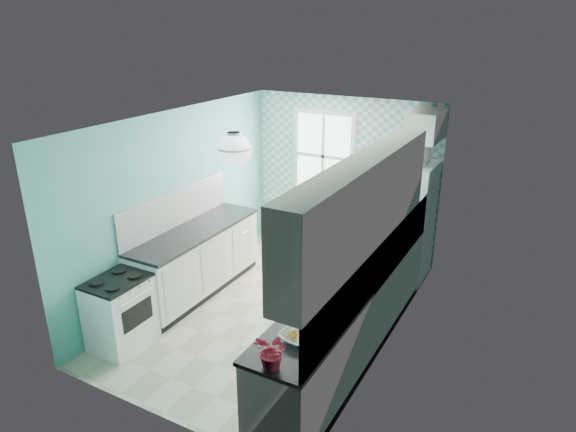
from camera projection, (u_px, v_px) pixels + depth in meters
The scene contains 26 objects.
floor at pixel (276, 311), 6.73m from camera, with size 3.00×4.40×0.02m, color beige.
ceiling at pixel (274, 119), 5.83m from camera, with size 3.00×4.40×0.02m, color white.
wall_back at pixel (345, 177), 8.09m from camera, with size 3.00×0.02×2.50m, color #55ADA2.
wall_front at pixel (148, 304), 4.47m from camera, with size 3.00×0.02×2.50m, color #55ADA2.
wall_left at pixel (178, 202), 6.95m from camera, with size 0.02×4.40×2.50m, color #55ADA2.
wall_right at pixel (394, 246), 5.60m from camera, with size 0.02×4.40×2.50m, color #55ADA2.
accent_wall at pixel (344, 177), 8.07m from camera, with size 3.00×0.01×2.50m, color #6BBBB7.
window at pixel (324, 156), 8.10m from camera, with size 1.04×0.05×1.44m.
backsplash_right at pixel (380, 264), 5.30m from camera, with size 0.02×3.60×0.51m, color white.
backsplash_left at pixel (176, 208), 6.90m from camera, with size 0.02×2.15×0.51m, color white.
upper_cabinets_right at pixel (362, 204), 4.96m from camera, with size 0.33×3.20×0.90m, color silver.
upper_cabinet_fridge at pixel (427, 125), 6.84m from camera, with size 0.40×0.74×0.40m, color silver.
ceiling_light at pixel (235, 149), 5.24m from camera, with size 0.34×0.34×0.35m.
base_cabinets_right at pixel (351, 319), 5.70m from camera, with size 0.60×3.60×0.90m, color white.
countertop_right at pixel (351, 281), 5.54m from camera, with size 0.63×3.60×0.04m, color black.
base_cabinets_left at pixel (197, 262), 7.04m from camera, with size 0.60×2.15×0.90m, color white.
countertop_left at pixel (196, 231), 6.86m from camera, with size 0.63×2.15×0.04m, color black.
fridge at pixel (404, 220), 7.39m from camera, with size 0.75×0.74×1.72m.
stove at pixel (120, 311), 5.89m from camera, with size 0.55×0.68×0.82m.
sink at pixel (381, 249), 6.29m from camera, with size 0.55×0.46×0.53m.
rug at pixel (302, 286), 7.31m from camera, with size 0.62×0.88×0.01m, color maroon.
dish_towel at pixel (352, 280), 6.50m from camera, with size 0.02×0.27×0.40m, color #57B69B.
fruit_bowl at pixel (298, 337), 4.47m from camera, with size 0.31×0.31×0.08m, color white.
potted_plant at pixel (273, 352), 4.06m from camera, with size 0.29×0.25×0.32m, color red.
soap_bottle at pixel (398, 229), 6.62m from camera, with size 0.08×0.08×0.18m, color #A1BECD.
microwave at pixel (410, 152), 7.04m from camera, with size 0.52×0.35×0.29m, color white.
Camera 1 is at (2.94, -5.05, 3.56)m, focal length 32.00 mm.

